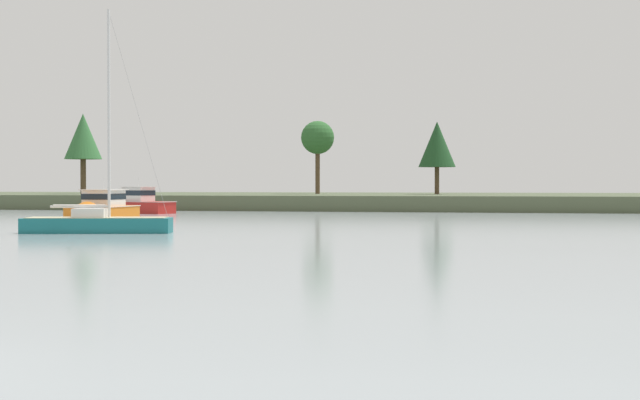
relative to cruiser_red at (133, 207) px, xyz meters
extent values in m
cube|color=#4C563D|center=(25.91, 28.11, 0.23)|extent=(241.37, 40.22, 1.54)
cube|color=#B2231E|center=(0.64, -0.26, -0.29)|extent=(7.65, 4.90, 1.71)
cone|color=#B2231E|center=(-2.75, 1.10, -0.29)|extent=(2.69, 2.74, 2.13)
cube|color=silver|center=(0.64, -0.26, 0.54)|extent=(7.82, 5.04, 0.05)
cube|color=silver|center=(0.71, -0.28, 1.21)|extent=(2.93, 2.65, 1.28)
cube|color=#19232D|center=(0.71, -0.28, 1.34)|extent=(2.99, 2.70, 0.46)
cube|color=beige|center=(0.71, -0.28, 1.88)|extent=(3.31, 3.03, 0.06)
cylinder|color=silver|center=(0.71, -0.28, 2.30)|extent=(0.03, 0.03, 0.77)
cube|color=orange|center=(5.22, -17.65, -0.30)|extent=(2.75, 7.21, 1.65)
cone|color=orange|center=(5.20, -21.24, -0.30)|extent=(2.44, 2.03, 2.43)
cube|color=silver|center=(5.22, -17.65, 0.50)|extent=(2.86, 7.35, 0.05)
cube|color=silver|center=(5.22, -17.52, 1.11)|extent=(2.18, 2.93, 1.18)
cube|color=#19232D|center=(5.22, -17.52, 1.23)|extent=(2.22, 2.99, 0.42)
cube|color=beige|center=(5.22, -17.52, 1.73)|extent=(2.53, 3.28, 0.06)
cylinder|color=silver|center=(5.22, -17.52, 2.20)|extent=(0.03, 0.03, 0.87)
cube|color=#196B70|center=(12.62, -34.42, -0.41)|extent=(8.32, 4.07, 1.40)
cube|color=#CCB78E|center=(12.62, -34.42, 0.31)|extent=(7.79, 3.70, 0.04)
cube|color=silver|center=(12.23, -34.51, 0.57)|extent=(2.05, 1.81, 0.48)
cylinder|color=silver|center=(13.24, -34.26, 6.02)|extent=(0.16, 0.16, 11.39)
cylinder|color=silver|center=(11.69, -34.64, 0.91)|extent=(3.15, 0.88, 0.13)
cylinder|color=silver|center=(11.69, -34.64, 0.96)|extent=(2.84, 0.82, 0.14)
cylinder|color=#999999|center=(14.80, -33.88, 5.99)|extent=(3.13, 0.78, 11.34)
cylinder|color=brown|center=(25.85, 26.46, 3.57)|extent=(0.51, 0.51, 5.15)
cone|color=#1E4723|center=(25.85, 26.46, 6.71)|extent=(4.25, 4.25, 5.20)
cylinder|color=brown|center=(-15.32, 21.38, 4.35)|extent=(0.65, 0.65, 6.70)
cone|color=#336B38|center=(-15.32, 21.38, 7.80)|extent=(4.39, 4.39, 5.36)
cylinder|color=brown|center=(11.70, 27.33, 3.89)|extent=(0.54, 0.54, 5.78)
sphere|color=#2D602D|center=(11.70, 27.33, 7.67)|extent=(3.92, 3.92, 3.92)
camera|label=1|loc=(35.51, -83.24, 2.13)|focal=53.77mm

